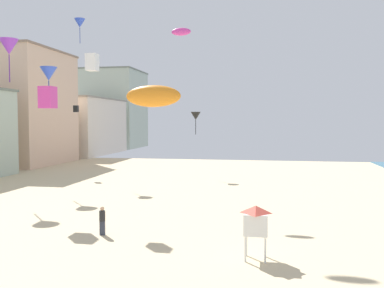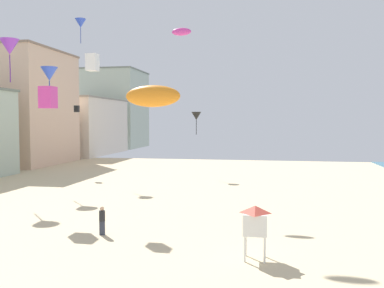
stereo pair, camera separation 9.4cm
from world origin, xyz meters
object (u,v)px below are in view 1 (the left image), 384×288
object	(u,v)px
kite_purple_delta	(9,47)
kite_magenta_parafoil	(181,32)
kite_flyer	(102,219)
lifeguard_stand	(256,221)
kite_black_delta	(196,116)
kite_blue_delta_2	(49,74)
kite_magenta_box	(48,97)
kite_white_box	(92,62)
kite_blue_delta	(80,23)
kite_black_box	(76,109)
kite_orange_parafoil	(153,96)

from	to	relation	value
kite_purple_delta	kite_magenta_parafoil	bearing A→B (deg)	0.17
kite_flyer	kite_purple_delta	xyz separation A→B (m)	(-13.08, 11.21, 12.01)
kite_flyer	kite_purple_delta	size ratio (longest dim) A/B	0.44
lifeguard_stand	kite_black_delta	bearing A→B (deg)	108.56
kite_blue_delta_2	kite_magenta_box	bearing A→B (deg)	-61.35
kite_magenta_box	kite_white_box	xyz separation A→B (m)	(2.97, 0.84, 2.48)
kite_flyer	kite_blue_delta	size ratio (longest dim) A/B	0.57
kite_magenta_parafoil	kite_white_box	bearing A→B (deg)	-133.96
kite_flyer	kite_black_box	xyz separation A→B (m)	(-13.12, 24.08, 6.96)
kite_flyer	kite_magenta_parafoil	xyz separation A→B (m)	(2.27, 11.26, 12.75)
kite_orange_parafoil	kite_blue_delta	world-z (taller)	kite_blue_delta
kite_magenta_box	kite_blue_delta_2	world-z (taller)	kite_blue_delta_2
lifeguard_stand	kite_magenta_parafoil	bearing A→B (deg)	118.07
lifeguard_stand	kite_purple_delta	xyz separation A→B (m)	(-21.76, 13.84, 11.09)
kite_magenta_box	kite_magenta_parafoil	xyz separation A→B (m)	(8.25, 6.32, 5.54)
kite_flyer	kite_purple_delta	distance (m)	21.00
kite_blue_delta	kite_magenta_box	bearing A→B (deg)	-71.12
kite_orange_parafoil	kite_purple_delta	world-z (taller)	kite_purple_delta
kite_blue_delta	kite_blue_delta_2	distance (m)	12.21
kite_flyer	kite_blue_delta_2	bearing A→B (deg)	98.49
kite_magenta_box	kite_blue_delta_2	bearing A→B (deg)	118.65
kite_flyer	kite_blue_delta_2	xyz separation A→B (m)	(-11.26, 14.60, 10.00)
kite_black_box	kite_black_delta	bearing A→B (deg)	4.41
kite_magenta_parafoil	kite_purple_delta	size ratio (longest dim) A/B	0.42
kite_black_delta	kite_white_box	bearing A→B (deg)	-101.95
kite_magenta_parafoil	kite_blue_delta	world-z (taller)	kite_blue_delta
kite_purple_delta	kite_black_box	bearing A→B (deg)	90.17
kite_white_box	kite_magenta_box	bearing A→B (deg)	-164.16
lifeguard_stand	kite_orange_parafoil	world-z (taller)	kite_orange_parafoil
kite_blue_delta_2	kite_black_delta	bearing A→B (deg)	40.57
kite_orange_parafoil	kite_blue_delta	size ratio (longest dim) A/B	0.98
kite_flyer	kite_black_box	distance (m)	28.29
kite_white_box	kite_black_delta	size ratio (longest dim) A/B	0.46
kite_black_delta	kite_black_box	distance (m)	14.28
kite_magenta_parafoil	kite_black_box	size ratio (longest dim) A/B	2.04
kite_orange_parafoil	kite_white_box	xyz separation A→B (m)	(-6.58, 7.71, 2.88)
kite_purple_delta	kite_orange_parafoil	bearing A→B (deg)	-38.28
kite_white_box	kite_black_box	bearing A→B (deg)	118.92
kite_blue_delta	kite_flyer	bearing A→B (deg)	-62.64
kite_magenta_box	kite_white_box	size ratio (longest dim) A/B	1.28
kite_blue_delta	kite_black_box	size ratio (longest dim) A/B	3.67
lifeguard_stand	kite_blue_delta	world-z (taller)	kite_blue_delta
kite_magenta_box	kite_black_box	distance (m)	20.43
kite_blue_delta	kite_blue_delta_2	bearing A→B (deg)	-81.92
kite_magenta_parafoil	kite_flyer	bearing A→B (deg)	-101.42
kite_black_box	kite_blue_delta_2	bearing A→B (deg)	-78.90
kite_magenta_box	kite_black_box	bearing A→B (deg)	110.45
kite_blue_delta	kite_blue_delta_2	world-z (taller)	kite_blue_delta
kite_flyer	kite_black_delta	xyz separation A→B (m)	(1.10, 25.17, 6.09)
kite_black_box	kite_blue_delta_2	size ratio (longest dim) A/B	0.22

